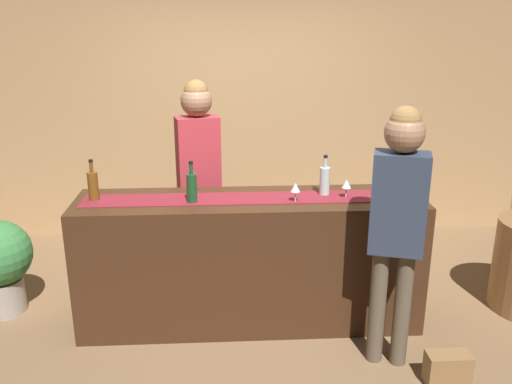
# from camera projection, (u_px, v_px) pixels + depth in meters

# --- Properties ---
(ground_plane) EXTENTS (10.00, 10.00, 0.00)m
(ground_plane) POSITION_uv_depth(u_px,v_px,m) (250.00, 319.00, 4.27)
(ground_plane) COLOR brown
(back_wall) EXTENTS (6.00, 0.12, 2.90)m
(back_wall) POSITION_uv_depth(u_px,v_px,m) (241.00, 98.00, 5.62)
(back_wall) COLOR tan
(back_wall) RESTS_ON ground
(bar_counter) EXTENTS (2.53, 0.60, 1.00)m
(bar_counter) POSITION_uv_depth(u_px,v_px,m) (250.00, 261.00, 4.12)
(bar_counter) COLOR #3D2314
(bar_counter) RESTS_ON ground
(counter_runner_cloth) EXTENTS (2.41, 0.28, 0.01)m
(counter_runner_cloth) POSITION_uv_depth(u_px,v_px,m) (250.00, 198.00, 3.96)
(counter_runner_cloth) COLOR maroon
(counter_runner_cloth) RESTS_ON bar_counter
(wine_bottle_green) EXTENTS (0.07, 0.07, 0.30)m
(wine_bottle_green) POSITION_uv_depth(u_px,v_px,m) (192.00, 187.00, 3.85)
(wine_bottle_green) COLOR #194723
(wine_bottle_green) RESTS_ON bar_counter
(wine_bottle_clear) EXTENTS (0.07, 0.07, 0.30)m
(wine_bottle_clear) POSITION_uv_depth(u_px,v_px,m) (325.00, 180.00, 4.01)
(wine_bottle_clear) COLOR #B2C6C1
(wine_bottle_clear) RESTS_ON bar_counter
(wine_bottle_amber) EXTENTS (0.07, 0.07, 0.30)m
(wine_bottle_amber) POSITION_uv_depth(u_px,v_px,m) (93.00, 185.00, 3.89)
(wine_bottle_amber) COLOR brown
(wine_bottle_amber) RESTS_ON bar_counter
(wine_glass_near_customer) EXTENTS (0.07, 0.07, 0.14)m
(wine_glass_near_customer) POSITION_uv_depth(u_px,v_px,m) (295.00, 188.00, 3.85)
(wine_glass_near_customer) COLOR silver
(wine_glass_near_customer) RESTS_ON bar_counter
(wine_glass_mid_counter) EXTENTS (0.07, 0.07, 0.14)m
(wine_glass_mid_counter) POSITION_uv_depth(u_px,v_px,m) (346.00, 184.00, 3.94)
(wine_glass_mid_counter) COLOR silver
(wine_glass_mid_counter) RESTS_ON bar_counter
(bartender) EXTENTS (0.38, 0.28, 1.79)m
(bartender) POSITION_uv_depth(u_px,v_px,m) (198.00, 163.00, 4.45)
(bartender) COLOR #26262B
(bartender) RESTS_ON ground
(customer_sipping) EXTENTS (0.38, 0.29, 1.76)m
(customer_sipping) POSITION_uv_depth(u_px,v_px,m) (398.00, 211.00, 3.43)
(customer_sipping) COLOR brown
(customer_sipping) RESTS_ON ground
(handbag) EXTENTS (0.28, 0.14, 0.22)m
(handbag) POSITION_uv_depth(u_px,v_px,m) (448.00, 369.00, 3.50)
(handbag) COLOR olive
(handbag) RESTS_ON ground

